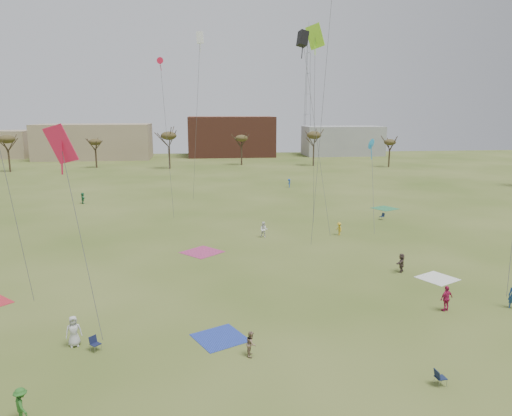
{
  "coord_description": "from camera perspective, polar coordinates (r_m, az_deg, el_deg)",
  "views": [
    {
      "loc": [
        -4.8,
        -28.39,
        13.86
      ],
      "look_at": [
        0.0,
        12.0,
        5.5
      ],
      "focal_mm": 33.39,
      "sensor_mm": 36.0,
      "label": 1
    }
  ],
  "objects": [
    {
      "name": "camp_chair_left",
      "position": [
        30.58,
        -18.67,
        -15.45
      ],
      "size": [
        0.74,
        0.74,
        0.87
      ],
      "rotation": [
        0.0,
        0.0,
        0.82
      ],
      "color": "#151B3B",
      "rests_on": "ground"
    },
    {
      "name": "blanket_cream",
      "position": [
        43.18,
        20.89,
        -7.9
      ],
      "size": [
        3.66,
        3.66,
        0.03
      ],
      "primitive_type": "cube",
      "rotation": [
        0.0,
        0.0,
        2.05
      ],
      "color": "white",
      "rests_on": "ground"
    },
    {
      "name": "flyer_near_left",
      "position": [
        31.25,
        -21.0,
        -13.62
      ],
      "size": [
        1.06,
        0.84,
        1.9
      ],
      "primitive_type": "imported",
      "rotation": [
        0.0,
        0.0,
        0.28
      ],
      "color": "beige",
      "rests_on": "ground"
    },
    {
      "name": "flyer_far_c",
      "position": [
        87.52,
        3.98,
        3.0
      ],
      "size": [
        0.61,
        1.04,
        1.58
      ],
      "primitive_type": "imported",
      "rotation": [
        0.0,
        0.0,
        4.74
      ],
      "color": "#21479B",
      "rests_on": "ground"
    },
    {
      "name": "ground",
      "position": [
        31.96,
        2.62,
        -14.1
      ],
      "size": [
        260.0,
        260.0,
        0.0
      ],
      "primitive_type": "plane",
      "color": "#3B5019",
      "rests_on": "ground"
    },
    {
      "name": "spectator_mid_e",
      "position": [
        52.85,
        0.93,
        -2.61
      ],
      "size": [
        1.01,
        0.89,
        1.75
      ],
      "primitive_type": "imported",
      "rotation": [
        0.0,
        0.0,
        5.98
      ],
      "color": "white",
      "rests_on": "ground"
    },
    {
      "name": "building_grey",
      "position": [
        153.38,
        10.31,
        7.93
      ],
      "size": [
        24.0,
        12.0,
        9.0
      ],
      "primitive_type": "cube",
      "color": "gray",
      "rests_on": "ground"
    },
    {
      "name": "flyer_near_center",
      "position": [
        25.53,
        -26.3,
        -20.4
      ],
      "size": [
        1.13,
        1.23,
        1.66
      ],
      "primitive_type": "imported",
      "rotation": [
        0.0,
        0.0,
        2.2
      ],
      "color": "#296521",
      "rests_on": "ground"
    },
    {
      "name": "blanket_olive",
      "position": [
        70.96,
        15.18,
        -0.06
      ],
      "size": [
        4.08,
        4.08,
        0.03
      ],
      "primitive_type": "cube",
      "rotation": [
        0.0,
        0.0,
        0.48
      ],
      "color": "#2F814D",
      "rests_on": "ground"
    },
    {
      "name": "camp_chair_center",
      "position": [
        27.65,
        21.19,
        -18.7
      ],
      "size": [
        0.59,
        0.55,
        0.87
      ],
      "rotation": [
        0.0,
        0.0,
        1.66
      ],
      "color": "#141E39",
      "rests_on": "ground"
    },
    {
      "name": "blanket_plum",
      "position": [
        47.88,
        -6.47,
        -5.29
      ],
      "size": [
        4.68,
        4.68,
        0.03
      ],
      "primitive_type": "cube",
      "rotation": [
        0.0,
        0.0,
        0.73
      ],
      "color": "#AD3569",
      "rests_on": "ground"
    },
    {
      "name": "flyer_mid_b",
      "position": [
        54.62,
        9.92,
        -2.46
      ],
      "size": [
        0.78,
        1.07,
        1.48
      ],
      "primitive_type": "imported",
      "rotation": [
        0.0,
        0.0,
        4.98
      ],
      "color": "gold",
      "rests_on": "ground"
    },
    {
      "name": "building_tan",
      "position": [
        146.81,
        -18.81,
        7.54
      ],
      "size": [
        32.0,
        14.0,
        10.0
      ],
      "primitive_type": "cube",
      "color": "#937F60",
      "rests_on": "ground"
    },
    {
      "name": "tree_line",
      "position": [
        107.75,
        -5.78,
        7.95
      ],
      "size": [
        117.44,
        49.32,
        8.91
      ],
      "color": "#3A2B1E",
      "rests_on": "ground"
    },
    {
      "name": "camp_chair_right",
      "position": [
        63.59,
        14.84,
        -1.13
      ],
      "size": [
        0.67,
        0.64,
        0.87
      ],
      "rotation": [
        0.0,
        0.0,
        5.02
      ],
      "color": "#131F34",
      "rests_on": "ground"
    },
    {
      "name": "spectator_fore_c",
      "position": [
        43.6,
        17.02,
        -6.29
      ],
      "size": [
        1.36,
        1.52,
        1.67
      ],
      "primitive_type": "imported",
      "rotation": [
        0.0,
        0.0,
        4.03
      ],
      "color": "#503F39",
      "rests_on": "ground"
    },
    {
      "name": "blanket_blue",
      "position": [
        30.7,
        -4.34,
        -15.26
      ],
      "size": [
        3.81,
        3.81,
        0.03
      ],
      "primitive_type": "cube",
      "rotation": [
        0.0,
        0.0,
        2.03
      ],
      "color": "#253BA2",
      "rests_on": "ground"
    },
    {
      "name": "spectator_fore_a",
      "position": [
        36.49,
        21.85,
        -10.02
      ],
      "size": [
        1.17,
        0.79,
        1.85
      ],
      "primitive_type": "imported",
      "rotation": [
        0.0,
        0.0,
        3.48
      ],
      "color": "#B01E51",
      "rests_on": "ground"
    },
    {
      "name": "flyer_far_a",
      "position": [
        76.66,
        -20.04,
        1.13
      ],
      "size": [
        1.06,
        1.63,
        1.68
      ],
      "primitive_type": "imported",
      "rotation": [
        0.0,
        0.0,
        1.97
      ],
      "color": "#267247",
      "rests_on": "ground"
    },
    {
      "name": "building_brick",
      "position": [
        148.93,
        -3.03,
        8.58
      ],
      "size": [
        26.0,
        16.0,
        12.0
      ],
      "primitive_type": "cube",
      "color": "brown",
      "rests_on": "ground"
    },
    {
      "name": "spectator_fore_b",
      "position": [
        28.37,
        -0.59,
        -15.93
      ],
      "size": [
        0.68,
        0.81,
        1.48
      ],
      "primitive_type": "imported",
      "rotation": [
        0.0,
        0.0,
        1.4
      ],
      "color": "#856A54",
      "rests_on": "ground"
    },
    {
      "name": "kites_aloft",
      "position": [
        56.18,
        -1.22,
        18.02
      ],
      "size": [
        55.09,
        44.0,
        25.6
      ],
      "color": "silver",
      "rests_on": "ground"
    },
    {
      "name": "radio_tower",
      "position": [
        157.38,
        6.17,
        13.5
      ],
      "size": [
        1.51,
        1.72,
        41.0
      ],
      "color": "#9EA3A8",
      "rests_on": "ground"
    }
  ]
}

